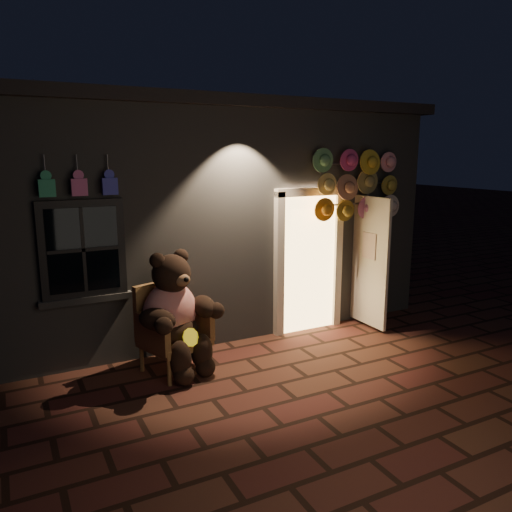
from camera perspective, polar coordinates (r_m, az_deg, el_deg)
ground at (r=6.12m, az=2.51°, el=-14.41°), size 60.00×60.00×0.00m
shop_building at (r=9.22m, az=-9.80°, el=5.58°), size 7.30×5.95×3.51m
wicker_armchair at (r=6.40m, az=-9.77°, el=-8.04°), size 0.92×0.88×1.10m
teddy_bear at (r=6.22m, az=-9.20°, el=-6.55°), size 1.06×0.99×1.54m
hat_rack at (r=7.76m, az=11.69°, el=7.87°), size 1.56×0.22×2.76m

